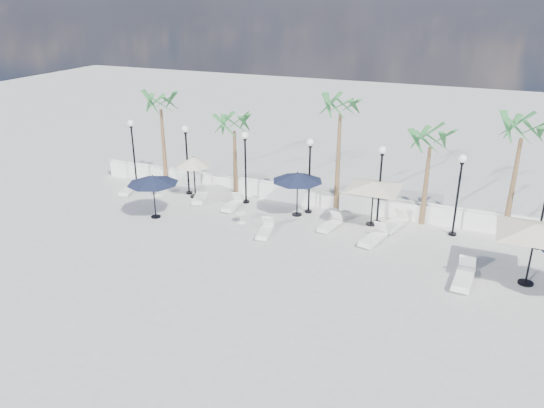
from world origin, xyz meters
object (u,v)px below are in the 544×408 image
at_px(lounger_2, 265,231).
at_px(lounger_5, 330,225).
at_px(parasol_cream_sq_b, 537,224).
at_px(lounger_6, 394,223).
at_px(parasol_navy_left, 153,180).
at_px(lounger_1, 128,189).
at_px(parasol_cream_small, 194,162).
at_px(lounger_7, 464,277).
at_px(lounger_0, 200,197).
at_px(parasol_cream_sq_a, 374,182).
at_px(parasol_navy_mid, 298,177).
at_px(lounger_3, 232,205).
at_px(lounger_4, 373,238).

height_order(lounger_2, lounger_5, lounger_5).
xyz_separation_m(lounger_2, parasol_cream_sq_b, (10.97, -0.21, 2.28)).
relative_size(lounger_6, parasol_navy_left, 0.82).
distance_m(lounger_1, parasol_cream_small, 4.29).
height_order(parasol_cream_sq_b, parasol_cream_small, parasol_cream_sq_b).
xyz_separation_m(lounger_5, lounger_6, (2.76, 1.24, 0.04)).
bearing_deg(lounger_7, lounger_0, 168.69).
height_order(lounger_7, parasol_navy_left, parasol_navy_left).
bearing_deg(parasol_cream_small, lounger_6, 0.11).
distance_m(parasol_cream_sq_a, parasol_cream_small, 9.70).
xyz_separation_m(lounger_0, parasol_cream_sq_a, (9.17, 0.45, 1.96)).
xyz_separation_m(lounger_0, parasol_cream_small, (-0.53, 0.45, 1.76)).
distance_m(lounger_1, parasol_cream_sq_b, 20.50).
xyz_separation_m(lounger_1, parasol_cream_sq_a, (13.51, 0.88, 1.97)).
bearing_deg(lounger_5, parasol_cream_sq_a, 46.45).
distance_m(lounger_0, parasol_cream_small, 1.89).
height_order(lounger_6, parasol_navy_mid, parasol_navy_mid).
bearing_deg(lounger_5, lounger_0, -175.31).
bearing_deg(lounger_7, lounger_3, 167.38).
xyz_separation_m(lounger_7, parasol_cream_small, (-14.21, 4.10, 1.72)).
distance_m(lounger_3, parasol_navy_mid, 3.85).
relative_size(lounger_1, lounger_4, 0.92).
height_order(lounger_4, parasol_cream_small, parasol_cream_small).
bearing_deg(lounger_1, parasol_navy_mid, -13.99).
relative_size(lounger_6, parasol_navy_mid, 0.81).
bearing_deg(lounger_7, lounger_6, 133.39).
relative_size(lounger_2, parasol_cream_sq_a, 0.36).
xyz_separation_m(parasol_cream_sq_b, parasol_cream_small, (-16.43, 3.24, -0.51)).
relative_size(lounger_1, parasol_cream_sq_a, 0.37).
bearing_deg(lounger_2, parasol_navy_left, 172.10).
bearing_deg(lounger_7, parasol_cream_small, 167.53).
distance_m(lounger_3, lounger_7, 12.07).
xyz_separation_m(lounger_7, parasol_cream_sq_b, (2.22, 0.86, 2.23)).
xyz_separation_m(lounger_2, lounger_4, (4.78, 1.12, 0.03)).
bearing_deg(parasol_cream_sq_a, lounger_3, -174.16).
bearing_deg(lounger_3, lounger_2, -42.28).
bearing_deg(parasol_cream_sq_b, lounger_6, 150.01).
height_order(parasol_navy_left, parasol_navy_mid, parasol_navy_mid).
height_order(lounger_6, lounger_7, lounger_7).
bearing_deg(parasol_navy_left, lounger_3, 39.85).
bearing_deg(lounger_4, parasol_navy_left, -159.04).
relative_size(lounger_5, lounger_6, 0.84).
height_order(lounger_3, parasol_cream_sq_b, parasol_cream_sq_b).
xyz_separation_m(lounger_6, parasol_navy_left, (-11.16, -3.25, 1.71)).
distance_m(lounger_0, lounger_3, 2.11).
relative_size(parasol_navy_mid, parasol_cream_sq_a, 0.53).
height_order(lounger_3, lounger_6, lounger_6).
relative_size(lounger_2, lounger_6, 0.83).
bearing_deg(parasol_navy_mid, lounger_1, -176.31).
bearing_deg(lounger_1, lounger_5, -19.29).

